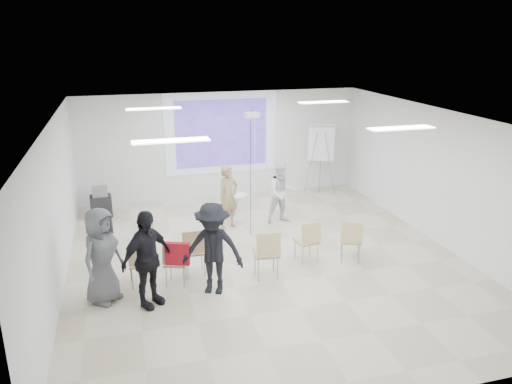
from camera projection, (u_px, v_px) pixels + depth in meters
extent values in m
cube|color=beige|center=(266.00, 262.00, 10.52)|extent=(8.00, 9.00, 0.10)
cube|color=white|center=(267.00, 115.00, 9.57)|extent=(8.00, 9.00, 0.10)
cube|color=silver|center=(221.00, 145.00, 14.22)|extent=(8.00, 0.10, 3.00)
cube|color=silver|center=(52.00, 210.00, 9.02)|extent=(0.10, 9.00, 3.00)
cube|color=silver|center=(441.00, 177.00, 11.06)|extent=(0.10, 9.00, 3.00)
cube|color=silver|center=(221.00, 133.00, 14.05)|extent=(3.20, 0.01, 2.30)
cube|color=#4F36B9|center=(221.00, 133.00, 14.04)|extent=(2.60, 0.01, 1.90)
cylinder|color=white|center=(237.00, 218.00, 12.81)|extent=(0.49, 0.49, 0.04)
cylinder|color=white|center=(237.00, 207.00, 12.72)|extent=(0.13, 0.13, 0.58)
cylinder|color=silver|center=(237.00, 195.00, 12.63)|extent=(0.67, 0.67, 0.04)
cube|color=white|center=(238.00, 195.00, 12.59)|extent=(0.19, 0.14, 0.01)
cube|color=#409BC1|center=(234.00, 194.00, 12.67)|extent=(0.17, 0.21, 0.01)
imported|color=#9F8661|center=(228.00, 193.00, 11.94)|extent=(0.78, 0.70, 1.79)
imported|color=white|center=(282.00, 189.00, 12.34)|extent=(0.86, 0.70, 1.72)
cube|color=white|center=(233.00, 178.00, 12.13)|extent=(0.09, 0.12, 0.04)
cube|color=silver|center=(272.00, 175.00, 12.44)|extent=(0.04, 0.11, 0.04)
cube|color=tan|center=(140.00, 263.00, 9.37)|extent=(0.43, 0.43, 0.04)
cube|color=tan|center=(140.00, 255.00, 9.12)|extent=(0.41, 0.10, 0.39)
cylinder|color=gray|center=(132.00, 279.00, 9.24)|extent=(0.02, 0.02, 0.43)
cylinder|color=#94979C|center=(150.00, 276.00, 9.34)|extent=(0.02, 0.02, 0.43)
cylinder|color=gray|center=(131.00, 271.00, 9.54)|extent=(0.02, 0.02, 0.43)
cylinder|color=gray|center=(148.00, 269.00, 9.64)|extent=(0.02, 0.02, 0.43)
cube|color=tan|center=(177.00, 262.00, 9.37)|extent=(0.53, 0.53, 0.04)
cube|color=tan|center=(173.00, 255.00, 9.11)|extent=(0.42, 0.22, 0.39)
cylinder|color=gray|center=(166.00, 277.00, 9.30)|extent=(0.03, 0.03, 0.43)
cylinder|color=gray|center=(184.00, 278.00, 9.27)|extent=(0.03, 0.03, 0.43)
cylinder|color=#93969B|center=(171.00, 269.00, 9.62)|extent=(0.03, 0.03, 0.43)
cylinder|color=#909498|center=(188.00, 270.00, 9.59)|extent=(0.03, 0.03, 0.43)
cube|color=tan|center=(193.00, 251.00, 9.76)|extent=(0.46, 0.46, 0.04)
cube|color=tan|center=(194.00, 242.00, 9.47)|extent=(0.46, 0.10, 0.44)
cylinder|color=gray|center=(186.00, 268.00, 9.62)|extent=(0.02, 0.02, 0.48)
cylinder|color=gray|center=(205.00, 265.00, 9.71)|extent=(0.02, 0.02, 0.48)
cylinder|color=#95989D|center=(183.00, 260.00, 9.96)|extent=(0.02, 0.02, 0.48)
cylinder|color=#96999E|center=(202.00, 257.00, 10.05)|extent=(0.02, 0.02, 0.48)
cube|color=tan|center=(266.00, 253.00, 9.63)|extent=(0.50, 0.50, 0.04)
cube|color=tan|center=(269.00, 245.00, 9.34)|extent=(0.47, 0.13, 0.44)
cylinder|color=gray|center=(259.00, 270.00, 9.50)|extent=(0.03, 0.03, 0.49)
cylinder|color=gray|center=(278.00, 269.00, 9.57)|extent=(0.03, 0.03, 0.49)
cylinder|color=#979A9F|center=(255.00, 262.00, 9.86)|extent=(0.03, 0.03, 0.49)
cylinder|color=gray|center=(274.00, 260.00, 9.92)|extent=(0.03, 0.03, 0.49)
cube|color=tan|center=(306.00, 241.00, 10.30)|extent=(0.47, 0.47, 0.04)
cube|color=tan|center=(312.00, 233.00, 10.04)|extent=(0.43, 0.14, 0.41)
cylinder|color=#94979C|center=(303.00, 256.00, 10.16)|extent=(0.02, 0.02, 0.45)
cylinder|color=#96999E|center=(317.00, 253.00, 10.28)|extent=(0.02, 0.02, 0.45)
cylinder|color=gray|center=(295.00, 249.00, 10.46)|extent=(0.02, 0.02, 0.45)
cylinder|color=gray|center=(310.00, 247.00, 10.59)|extent=(0.02, 0.02, 0.45)
cube|color=tan|center=(351.00, 240.00, 10.34)|extent=(0.57, 0.57, 0.04)
cube|color=tan|center=(352.00, 232.00, 10.06)|extent=(0.43, 0.25, 0.41)
cylinder|color=gray|center=(342.00, 253.00, 10.27)|extent=(0.03, 0.03, 0.45)
cylinder|color=gray|center=(359.00, 254.00, 10.22)|extent=(0.03, 0.03, 0.45)
cylinder|color=gray|center=(342.00, 247.00, 10.59)|extent=(0.03, 0.03, 0.45)
cylinder|color=#93969B|center=(358.00, 247.00, 10.55)|extent=(0.03, 0.03, 0.45)
cube|color=#AD1523|center=(177.00, 254.00, 9.09)|extent=(0.46, 0.25, 0.43)
imported|color=black|center=(193.00, 249.00, 9.76)|extent=(0.36, 0.26, 0.03)
imported|color=black|center=(146.00, 253.00, 8.46)|extent=(1.35, 1.26, 2.01)
imported|color=black|center=(213.00, 243.00, 8.92)|extent=(1.44, 1.16, 1.96)
imported|color=slate|center=(101.00, 250.00, 8.62)|extent=(1.09, 1.13, 1.95)
cylinder|color=#96999E|center=(311.00, 163.00, 14.41)|extent=(0.26, 0.35, 1.89)
cylinder|color=gray|center=(330.00, 164.00, 14.33)|extent=(0.42, 0.08, 1.89)
cylinder|color=gray|center=(321.00, 160.00, 14.69)|extent=(0.20, 0.40, 1.88)
cube|color=silver|center=(321.00, 142.00, 14.31)|extent=(0.77, 0.50, 1.06)
cube|color=gray|center=(322.00, 126.00, 14.21)|extent=(0.73, 0.37, 0.07)
cube|color=black|center=(101.00, 206.00, 12.86)|extent=(0.55, 0.45, 0.53)
cube|color=gray|center=(100.00, 192.00, 12.74)|extent=(0.39, 0.34, 0.23)
cylinder|color=black|center=(94.00, 218.00, 12.73)|extent=(0.07, 0.07, 0.06)
cylinder|color=black|center=(111.00, 216.00, 12.86)|extent=(0.07, 0.07, 0.06)
cylinder|color=black|center=(94.00, 214.00, 13.02)|extent=(0.07, 0.07, 0.06)
cylinder|color=black|center=(110.00, 212.00, 13.15)|extent=(0.07, 0.07, 0.06)
cube|color=white|center=(252.00, 115.00, 11.04)|extent=(0.30, 0.25, 0.10)
cylinder|color=gray|center=(252.00, 110.00, 11.01)|extent=(0.04, 0.04, 0.14)
cylinder|color=black|center=(251.00, 178.00, 11.39)|extent=(0.01, 0.01, 2.77)
cylinder|color=white|center=(255.00, 178.00, 11.40)|extent=(0.01, 0.01, 2.77)
cube|color=white|center=(154.00, 109.00, 10.92)|extent=(1.20, 0.30, 0.02)
cube|color=white|center=(323.00, 102.00, 11.93)|extent=(1.20, 0.30, 0.02)
cube|color=white|center=(171.00, 141.00, 7.71)|extent=(1.20, 0.30, 0.02)
cube|color=white|center=(401.00, 128.00, 8.72)|extent=(1.20, 0.30, 0.02)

